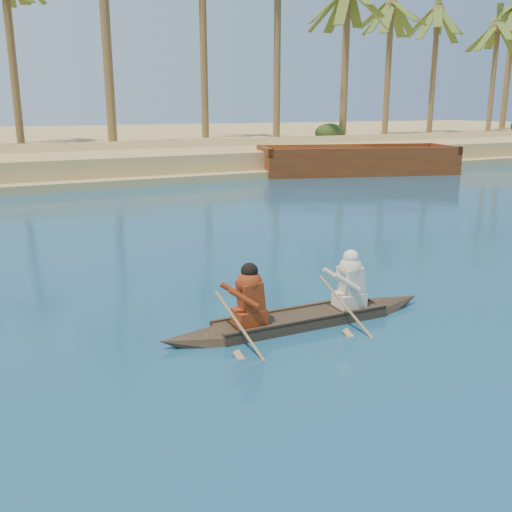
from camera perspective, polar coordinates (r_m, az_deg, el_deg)
ground at (r=6.81m, az=13.89°, el=-18.31°), size 160.00×160.00×0.00m
sandy_embankment at (r=51.35m, az=-23.01°, el=10.08°), size 150.00×51.00×1.50m
palm_grove at (r=39.65m, az=-22.65°, el=19.94°), size 110.00×14.00×16.00m
shrub_cluster at (r=36.02m, az=-21.08°, el=9.84°), size 100.00×6.00×2.40m
canoe at (r=9.90m, az=4.57°, el=-5.37°), size 5.12×0.79×1.41m
barge_right at (r=32.96m, az=10.04°, el=9.22°), size 11.38×6.57×1.80m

